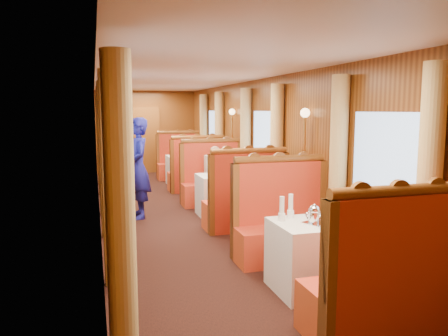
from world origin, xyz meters
name	(u,v)px	position (x,y,z in m)	size (l,w,h in m)	color
floor	(187,218)	(0.00, 0.00, 0.00)	(3.00, 12.00, 0.01)	black
ceiling	(185,76)	(0.00, 0.00, 2.50)	(3.00, 12.00, 0.01)	silver
wall_far	(147,132)	(0.00, 6.00, 1.25)	(3.00, 2.50, 0.01)	brown
wall_left	(98,151)	(-1.50, 0.00, 1.25)	(12.00, 2.50, 0.01)	brown
wall_right	(266,146)	(1.50, 0.00, 1.25)	(12.00, 2.50, 0.01)	brown
doorway_far	(147,140)	(0.00, 5.97, 1.00)	(0.80, 0.04, 2.00)	brown
table_near	(322,255)	(0.75, -3.50, 0.38)	(1.05, 0.72, 0.75)	white
banquette_near_fwd	(382,288)	(0.75, -4.51, 0.42)	(1.30, 0.55, 1.34)	#AD1315
banquette_near_aft	(283,227)	(0.75, -2.49, 0.42)	(1.30, 0.55, 1.34)	#AD1315
table_mid	(227,195)	(0.75, 0.00, 0.38)	(1.05, 0.72, 0.75)	white
banquette_mid_fwd	(245,204)	(0.75, -1.01, 0.42)	(1.30, 0.55, 1.34)	#AD1315
banquette_mid_aft	(213,183)	(0.75, 1.01, 0.42)	(1.30, 0.55, 1.34)	#AD1315
table_far	(188,170)	(0.75, 3.50, 0.38)	(1.05, 0.72, 0.75)	white
banquette_far_fwd	(196,174)	(0.75, 2.49, 0.42)	(1.30, 0.55, 1.34)	#AD1315
banquette_far_aft	(180,164)	(0.75, 4.51, 0.42)	(1.30, 0.55, 1.34)	#AD1315
tea_tray	(321,223)	(0.69, -3.56, 0.76)	(0.34, 0.26, 0.01)	silver
teapot_left	(314,217)	(0.60, -3.57, 0.83)	(0.19, 0.14, 0.15)	silver
teapot_right	(326,219)	(0.70, -3.63, 0.81)	(0.14, 0.11, 0.12)	silver
teapot_back	(312,216)	(0.63, -3.47, 0.81)	(0.16, 0.12, 0.13)	silver
fruit_plate	(352,220)	(1.02, -3.62, 0.77)	(0.21, 0.21, 0.05)	white
cup_inboard	(282,211)	(0.33, -3.36, 0.86)	(0.08, 0.08, 0.26)	white
cup_outboard	(291,208)	(0.48, -3.26, 0.86)	(0.08, 0.08, 0.26)	white
rose_vase_mid	(228,165)	(0.76, -0.01, 0.93)	(0.06, 0.06, 0.36)	silver
rose_vase_far	(188,149)	(0.78, 3.53, 0.93)	(0.06, 0.06, 0.36)	silver
window_left_near	(102,163)	(-1.49, -3.50, 1.45)	(1.20, 0.90, 0.01)	#87ADDD
curtain_left_near_a	(120,212)	(-1.38, -4.28, 1.18)	(0.22, 0.22, 2.35)	tan
curtain_left_near_b	(112,180)	(-1.38, -2.72, 1.18)	(0.22, 0.22, 2.35)	tan
window_right_near	(386,154)	(1.49, -3.50, 1.45)	(1.20, 0.90, 0.01)	#87ADDD
curtain_right_near_a	(428,192)	(1.38, -4.28, 1.18)	(0.22, 0.22, 2.35)	tan
curtain_right_near_b	(338,170)	(1.38, -2.72, 1.18)	(0.22, 0.22, 2.35)	tan
window_left_mid	(98,139)	(-1.49, 0.00, 1.45)	(1.20, 0.90, 0.01)	#87ADDD
curtain_left_mid_a	(107,160)	(-1.38, -0.78, 1.18)	(0.22, 0.22, 2.35)	tan
curtain_left_mid_b	(104,151)	(-1.38, 0.78, 1.18)	(0.22, 0.22, 2.35)	tan
window_right_mid	(265,136)	(1.49, 0.00, 1.45)	(1.20, 0.90, 0.01)	#87ADDD
curtain_right_mid_a	(276,155)	(1.38, -0.78, 1.18)	(0.22, 0.22, 2.35)	tan
curtain_right_mid_b	(246,147)	(1.38, 0.78, 1.18)	(0.22, 0.22, 2.35)	tan
window_left_far	(97,130)	(-1.49, 3.50, 1.45)	(1.20, 0.90, 0.01)	#87ADDD
curtain_left_far_a	(102,143)	(-1.38, 2.72, 1.18)	(0.22, 0.22, 2.35)	tan
curtain_left_far_b	(101,139)	(-1.38, 4.28, 1.18)	(0.22, 0.22, 2.35)	tan
window_right_far	(215,128)	(1.49, 3.50, 1.45)	(1.20, 0.90, 0.01)	#87ADDD
curtain_right_far_a	(219,141)	(1.38, 2.72, 1.18)	(0.22, 0.22, 2.35)	tan
curtain_right_far_b	(204,137)	(1.38, 4.28, 1.18)	(0.22, 0.22, 2.35)	tan
sconce_left_fore	(107,152)	(-1.40, -1.75, 1.38)	(0.14, 0.14, 1.95)	#BF8C3F
sconce_right_fore	(304,147)	(1.40, -1.75, 1.38)	(0.14, 0.14, 1.95)	#BF8C3F
sconce_left_aft	(102,136)	(-1.40, 1.75, 1.38)	(0.14, 0.14, 1.95)	#BF8C3F
sconce_right_aft	(232,134)	(1.40, 1.75, 1.38)	(0.14, 0.14, 1.95)	#BF8C3F
steward	(138,168)	(-0.82, 0.27, 0.90)	(0.65, 0.43, 1.79)	navy
passenger	(216,170)	(0.75, 0.78, 0.74)	(0.40, 0.44, 0.76)	beige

